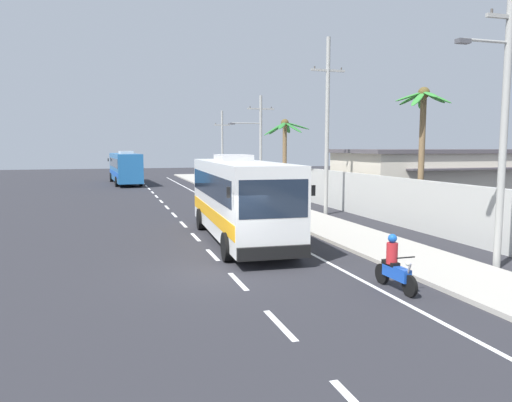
# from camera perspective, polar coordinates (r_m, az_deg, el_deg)

# --- Properties ---
(ground_plane) EXTENTS (160.00, 160.00, 0.00)m
(ground_plane) POSITION_cam_1_polar(r_m,az_deg,el_deg) (15.94, -3.17, -8.34)
(ground_plane) COLOR #28282D
(sidewalk_kerb) EXTENTS (3.20, 90.00, 0.14)m
(sidewalk_kerb) POSITION_cam_1_polar(r_m,az_deg,el_deg) (27.36, 5.77, -2.02)
(sidewalk_kerb) COLOR #A8A399
(sidewalk_kerb) RESTS_ON ground
(lane_markings) EXTENTS (3.79, 71.00, 0.01)m
(lane_markings) POSITION_cam_1_polar(r_m,az_deg,el_deg) (30.44, -5.54, -1.29)
(lane_markings) COLOR white
(lane_markings) RESTS_ON ground
(boundary_wall) EXTENTS (0.24, 60.00, 2.48)m
(boundary_wall) POSITION_cam_1_polar(r_m,az_deg,el_deg) (32.41, 9.29, 1.32)
(boundary_wall) COLOR #B2B2AD
(boundary_wall) RESTS_ON ground
(coach_bus_foreground) EXTENTS (3.31, 10.82, 3.70)m
(coach_bus_foreground) POSITION_cam_1_polar(r_m,az_deg,el_deg) (20.94, -1.98, 0.55)
(coach_bus_foreground) COLOR silver
(coach_bus_foreground) RESTS_ON ground
(coach_bus_far_lane) EXTENTS (3.43, 12.15, 3.61)m
(coach_bus_far_lane) POSITION_cam_1_polar(r_m,az_deg,el_deg) (55.01, -15.11, 3.89)
(coach_bus_far_lane) COLOR #2366A8
(coach_bus_far_lane) RESTS_ON ground
(motorcycle_beside_bus) EXTENTS (0.56, 1.96, 1.62)m
(motorcycle_beside_bus) POSITION_cam_1_polar(r_m,az_deg,el_deg) (31.00, -2.50, 0.09)
(motorcycle_beside_bus) COLOR black
(motorcycle_beside_bus) RESTS_ON ground
(motorcycle_trailing) EXTENTS (0.56, 1.96, 1.58)m
(motorcycle_trailing) POSITION_cam_1_polar(r_m,az_deg,el_deg) (14.46, 15.94, -7.48)
(motorcycle_trailing) COLOR black
(motorcycle_trailing) RESTS_ON ground
(pedestrian_near_kerb) EXTENTS (0.36, 0.36, 1.67)m
(pedestrian_near_kerb) POSITION_cam_1_polar(r_m,az_deg,el_deg) (31.64, 4.17, 0.86)
(pedestrian_near_kerb) COLOR #2D7A47
(pedestrian_near_kerb) RESTS_ON sidewalk_kerb
(utility_pole_nearest) EXTENTS (2.88, 0.24, 9.63)m
(utility_pole_nearest) POSITION_cam_1_polar(r_m,az_deg,el_deg) (17.85, 27.03, 9.03)
(utility_pole_nearest) COLOR #9E9E99
(utility_pole_nearest) RESTS_ON ground
(utility_pole_mid) EXTENTS (2.12, 0.24, 10.37)m
(utility_pole_mid) POSITION_cam_1_polar(r_m,az_deg,el_deg) (29.24, 8.35, 8.87)
(utility_pole_mid) COLOR #9E9E99
(utility_pole_mid) RESTS_ON ground
(utility_pole_far) EXTENTS (3.92, 0.24, 8.39)m
(utility_pole_far) POSITION_cam_1_polar(r_m,az_deg,el_deg) (41.88, 0.41, 7.01)
(utility_pole_far) COLOR #9E9E99
(utility_pole_far) RESTS_ON ground
(utility_pole_distant) EXTENTS (1.82, 0.24, 8.07)m
(utility_pole_distant) POSITION_cam_1_polar(r_m,az_deg,el_deg) (54.91, -3.99, 6.49)
(utility_pole_distant) COLOR #9E9E99
(utility_pole_distant) RESTS_ON ground
(palm_nearest) EXTENTS (2.78, 2.74, 6.91)m
(palm_nearest) POSITION_cam_1_polar(r_m,az_deg,el_deg) (25.06, 18.95, 8.09)
(palm_nearest) COLOR brown
(palm_nearest) RESTS_ON ground
(palm_second) EXTENTS (3.40, 3.24, 6.01)m
(palm_second) POSITION_cam_1_polar(r_m,az_deg,el_deg) (34.67, 3.40, 6.85)
(palm_second) COLOR brown
(palm_second) RESTS_ON ground
(roadside_building) EXTENTS (11.84, 7.62, 3.89)m
(roadside_building) POSITION_cam_1_polar(r_m,az_deg,el_deg) (34.72, 19.44, 2.56)
(roadside_building) COLOR beige
(roadside_building) RESTS_ON ground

